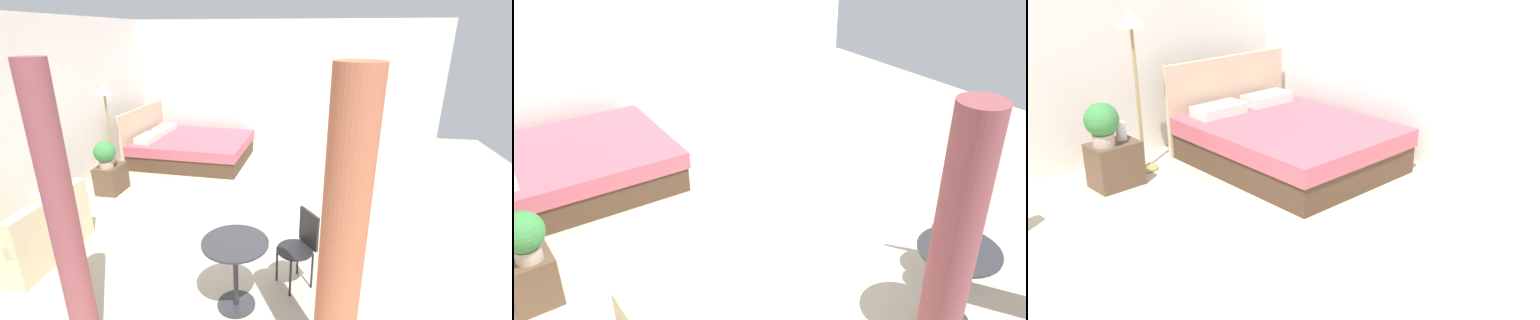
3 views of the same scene
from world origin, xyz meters
The scene contains 8 objects.
ground_plane centered at (0.00, 0.00, -0.01)m, with size 9.04×9.72×0.02m, color beige.
wall_right centered at (3.02, 0.00, 1.42)m, with size 0.12×6.72×2.85m, color silver.
bed centered at (1.87, 1.82, 0.28)m, with size 1.84×2.33×1.10m.
nightstand centered at (0.15, 2.62, 0.24)m, with size 0.49×0.38×0.47m.
potted_plant centered at (0.05, 2.60, 0.72)m, with size 0.35×0.35×0.45m.
vase centered at (0.27, 2.64, 0.57)m, with size 0.11×0.11×0.19m.
balcony_table centered at (-2.11, -0.08, 0.51)m, with size 0.64×0.64×0.74m.
cafe_chair_near_window centered at (-1.65, -0.68, 0.51)m, with size 0.54×0.54×0.84m.
Camera 2 is at (-3.89, 2.97, 3.21)m, focal length 36.70 mm.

